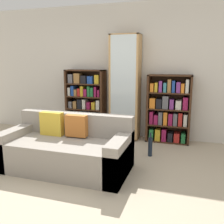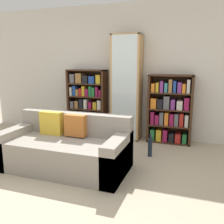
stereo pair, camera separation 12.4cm
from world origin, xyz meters
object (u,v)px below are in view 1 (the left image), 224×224
Objects in this scene: bookshelf_left at (86,103)px; bookshelf_right at (169,110)px; couch at (67,149)px; wine_bottle at (150,147)px; display_cabinet at (125,88)px.

bookshelf_left is 1.06× the size of bookshelf_right.
couch is 1.40× the size of bookshelf_right.
bookshelf_left is at bearing 150.30° from wine_bottle.
bookshelf_left is at bearing 104.37° from couch.
couch is 1.33× the size of bookshelf_left.
display_cabinet is (0.43, 1.71, 0.75)m from couch.
bookshelf_left reaches higher than bookshelf_right.
couch reaches higher than wine_bottle.
bookshelf_right reaches higher than couch.
wine_bottle is (1.54, -0.88, -0.51)m from bookshelf_left.
couch is at bearing -75.63° from bookshelf_left.
bookshelf_left is at bearing 180.00° from bookshelf_right.
couch is 1.83m from bookshelf_left.
display_cabinet is at bearing -178.95° from bookshelf_right.
display_cabinet is 1.58× the size of bookshelf_right.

